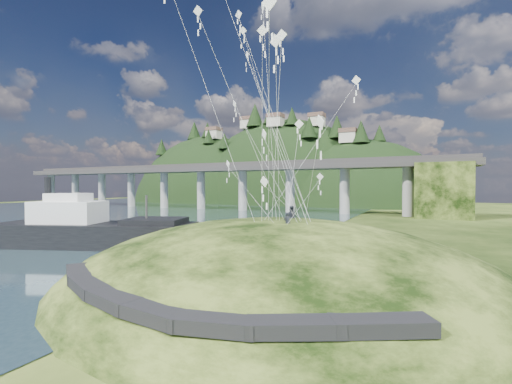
% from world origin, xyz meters
% --- Properties ---
extents(ground, '(320.00, 320.00, 0.00)m').
position_xyz_m(ground, '(0.00, 0.00, 0.00)').
color(ground, black).
rests_on(ground, ground).
extents(water, '(240.00, 240.00, 0.00)m').
position_xyz_m(water, '(-72.00, 30.00, 0.01)').
color(water, '#29414B').
rests_on(water, ground).
extents(grass_hill, '(36.00, 32.00, 13.00)m').
position_xyz_m(grass_hill, '(8.00, 2.00, -1.50)').
color(grass_hill, black).
rests_on(grass_hill, ground).
extents(footpath, '(22.29, 5.84, 0.83)m').
position_xyz_m(footpath, '(7.46, -9.74, 2.08)').
color(footpath, black).
rests_on(footpath, ground).
extents(bridge, '(160.00, 11.00, 15.00)m').
position_xyz_m(bridge, '(-26.46, 70.07, 9.70)').
color(bridge, '#2D2B2B').
rests_on(bridge, ground).
extents(far_ridge, '(153.00, 70.00, 94.50)m').
position_xyz_m(far_ridge, '(-43.58, 122.17, -7.44)').
color(far_ridge, black).
rests_on(far_ridge, ground).
extents(work_barge, '(25.61, 14.92, 8.68)m').
position_xyz_m(work_barge, '(-19.30, 6.67, 2.17)').
color(work_barge, black).
rests_on(work_barge, ground).
extents(wooden_dock, '(14.12, 3.93, 1.00)m').
position_xyz_m(wooden_dock, '(-5.51, 6.76, 0.44)').
color(wooden_dock, '#321A14').
rests_on(wooden_dock, ground).
extents(kite_flyers, '(2.03, 4.75, 1.96)m').
position_xyz_m(kite_flyers, '(8.28, 3.61, 5.87)').
color(kite_flyers, '#23262E').
rests_on(kite_flyers, ground).
extents(kite_swarm, '(14.19, 16.52, 21.05)m').
position_xyz_m(kite_swarm, '(5.88, 2.91, 17.07)').
color(kite_swarm, white).
rests_on(kite_swarm, ground).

